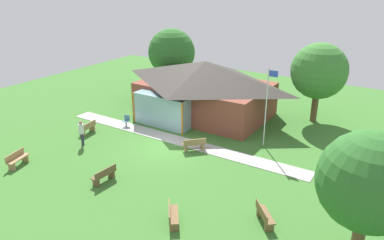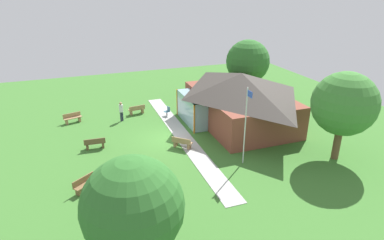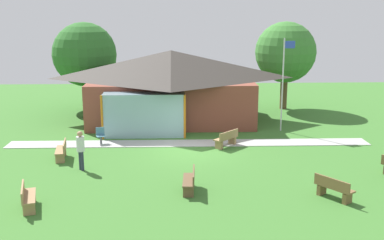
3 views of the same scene
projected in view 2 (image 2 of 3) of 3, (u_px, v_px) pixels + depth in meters
The scene contains 15 objects.
ground_plane at pixel (167, 138), 25.47m from camera, with size 44.00×44.00×0.00m, color #3D752D.
pavilion at pixel (238, 98), 27.55m from camera, with size 10.82×8.19×4.39m.
footpath at pixel (183, 136), 25.87m from camera, with size 18.74×1.30×0.03m, color #ADADA8.
flagpole at pixel (246, 123), 20.84m from camera, with size 0.64×0.08×5.27m.
bench_rear_near_path at pixel (182, 143), 23.86m from camera, with size 1.35×1.39×0.84m.
bench_lawn_far_right at pixel (135, 213), 16.55m from camera, with size 1.32×1.42×0.84m.
bench_front_center at pixel (95, 144), 23.76m from camera, with size 0.52×1.52×0.84m.
bench_front_right at pixel (85, 184), 18.91m from camera, with size 1.25×1.47×0.84m.
bench_mid_left at pixel (137, 110), 30.15m from camera, with size 0.67×1.55×0.84m.
bench_front_left at pixel (73, 118), 28.28m from camera, with size 0.82×1.56×0.84m.
patio_chair_west at pixel (167, 112), 29.72m from camera, with size 0.54×0.54×0.86m.
visitor_strolling_lawn at pixel (121, 110), 28.38m from camera, with size 0.34×0.34×1.74m.
tree_behind_pavilion_left at pixel (248, 62), 33.42m from camera, with size 4.42×4.42×6.01m.
tree_behind_pavilion_right at pixel (344, 104), 21.11m from camera, with size 4.18×4.18×6.05m.
tree_far_east at pixel (133, 207), 11.64m from camera, with size 3.73×3.73×5.63m.
Camera 2 is at (22.27, -6.08, 11.05)m, focal length 30.71 mm.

